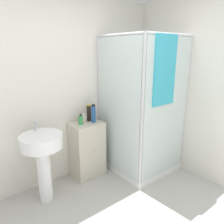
# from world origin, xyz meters

# --- Properties ---
(wall_back) EXTENTS (6.40, 0.06, 2.50)m
(wall_back) POSITION_xyz_m (0.00, 1.70, 1.25)
(wall_back) COLOR silver
(wall_back) RESTS_ON ground_plane
(shower_enclosure) EXTENTS (0.92, 0.95, 1.97)m
(shower_enclosure) POSITION_xyz_m (1.14, 1.12, 0.55)
(shower_enclosure) COLOR white
(shower_enclosure) RESTS_ON ground_plane
(vanity_cabinet) EXTENTS (0.44, 0.35, 0.80)m
(vanity_cabinet) POSITION_xyz_m (0.43, 1.50, 0.40)
(vanity_cabinet) COLOR beige
(vanity_cabinet) RESTS_ON ground_plane
(sink) EXTENTS (0.48, 0.48, 0.98)m
(sink) POSITION_xyz_m (-0.27, 1.34, 0.63)
(sink) COLOR white
(sink) RESTS_ON ground_plane
(soap_dispenser) EXTENTS (0.06, 0.06, 0.15)m
(soap_dispenser) POSITION_xyz_m (0.34, 1.49, 0.86)
(soap_dispenser) COLOR green
(soap_dispenser) RESTS_ON vanity_cabinet
(shampoo_bottle_tall_black) EXTENTS (0.06, 0.06, 0.24)m
(shampoo_bottle_tall_black) POSITION_xyz_m (0.51, 1.55, 0.92)
(shampoo_bottle_tall_black) COLOR black
(shampoo_bottle_tall_black) RESTS_ON vanity_cabinet
(shampoo_bottle_blue) EXTENTS (0.06, 0.06, 0.26)m
(shampoo_bottle_blue) POSITION_xyz_m (0.53, 1.46, 0.93)
(shampoo_bottle_blue) COLOR #1E4C93
(shampoo_bottle_blue) RESTS_ON vanity_cabinet
(lotion_bottle_white) EXTENTS (0.06, 0.06, 0.14)m
(lotion_bottle_white) POSITION_xyz_m (0.41, 1.53, 0.86)
(lotion_bottle_white) COLOR beige
(lotion_bottle_white) RESTS_ON vanity_cabinet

